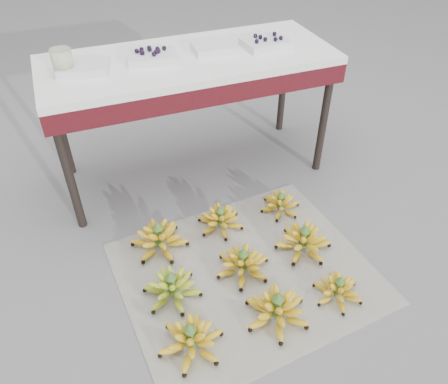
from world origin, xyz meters
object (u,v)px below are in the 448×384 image
object	(u,v)px
bunch_mid_right	(304,241)
bunch_back_right	(280,204)
newspaper_mat	(246,273)
bunch_mid_left	(172,287)
bunch_back_left	(159,239)
bunch_mid_center	(243,264)
bunch_front_left	(191,339)
bunch_back_center	(220,220)
tray_far_left	(84,68)
tray_far_right	(266,43)
tray_left	(152,56)
bunch_front_center	(277,309)
bunch_front_right	(338,290)
tray_right	(215,47)
glass_jar	(63,62)
vendor_table	(190,71)

from	to	relation	value
bunch_mid_right	bunch_back_right	bearing A→B (deg)	108.41
newspaper_mat	bunch_mid_right	size ratio (longest dim) A/B	3.19
bunch_mid_left	bunch_back_left	bearing A→B (deg)	68.28
bunch_mid_center	bunch_front_left	bearing A→B (deg)	-117.73
bunch_back_center	tray_far_left	xyz separation A→B (m)	(-0.54, 0.58, 0.76)
tray_far_right	tray_left	bearing A→B (deg)	176.56
bunch_front_left	bunch_back_center	size ratio (longest dim) A/B	0.97
bunch_front_center	bunch_front_right	distance (m)	0.33
tray_right	glass_jar	xyz separation A→B (m)	(-0.84, -0.01, 0.05)
tray_left	tray_far_right	bearing A→B (deg)	-3.44
bunch_mid_left	glass_jar	xyz separation A→B (m)	(-0.25, 0.96, 0.80)
bunch_front_center	tray_right	xyz separation A→B (m)	(0.17, 1.27, 0.75)
tray_far_right	bunch_front_right	bearing A→B (deg)	-96.46
newspaper_mat	tray_far_left	xyz separation A→B (m)	(-0.55, 0.95, 0.82)
newspaper_mat	bunch_back_center	bearing A→B (deg)	90.43
vendor_table	tray_far_left	size ratio (longest dim) A/B	5.65
bunch_back_center	tray_far_left	bearing A→B (deg)	114.16
bunch_front_right	tray_far_right	distance (m)	1.45
vendor_table	tray_far_left	xyz separation A→B (m)	(-0.58, -0.00, 0.11)
bunch_front_right	tray_right	distance (m)	1.49
newspaper_mat	bunch_front_center	bearing A→B (deg)	-85.71
bunch_mid_left	tray_far_right	bearing A→B (deg)	28.66
bunch_back_right	tray_left	bearing A→B (deg)	153.92
bunch_back_left	tray_left	size ratio (longest dim) A/B	1.36
tray_left	tray_right	world-z (taller)	tray_left
bunch_front_left	bunch_back_right	size ratio (longest dim) A/B	1.06
bunch_front_left	tray_left	size ratio (longest dim) A/B	1.09
vendor_table	glass_jar	world-z (taller)	glass_jar
newspaper_mat	bunch_back_right	size ratio (longest dim) A/B	4.11
bunch_back_left	tray_right	size ratio (longest dim) A/B	1.54
bunch_mid_right	bunch_back_left	size ratio (longest dim) A/B	0.98
bunch_front_left	tray_left	world-z (taller)	tray_left
tray_left	bunch_mid_left	bearing A→B (deg)	-102.93
bunch_back_center	bunch_mid_right	bearing A→B (deg)	-61.31
bunch_front_center	tray_far_right	distance (m)	1.52
bunch_front_center	bunch_back_center	xyz separation A→B (m)	(-0.03, 0.67, -0.01)
bunch_front_left	bunch_front_right	distance (m)	0.75
tray_left	bunch_back_left	bearing A→B (deg)	-107.38
bunch_front_right	tray_far_left	distance (m)	1.72
bunch_front_left	tray_right	xyz separation A→B (m)	(0.59, 1.28, 0.76)
tray_right	bunch_back_right	bearing A→B (deg)	-72.50
bunch_back_left	tray_left	xyz separation A→B (m)	(0.20, 0.63, 0.76)
newspaper_mat	bunch_front_right	size ratio (longest dim) A/B	4.97
bunch_front_center	tray_left	distance (m)	1.49
tray_left	tray_right	distance (m)	0.37
bunch_front_center	glass_jar	world-z (taller)	glass_jar
newspaper_mat	bunch_front_left	bearing A→B (deg)	-142.62
bunch_mid_right	tray_far_right	xyz separation A→B (m)	(0.14, 0.88, 0.76)
bunch_mid_left	bunch_mid_center	world-z (taller)	bunch_mid_left
vendor_table	tray_right	world-z (taller)	tray_right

